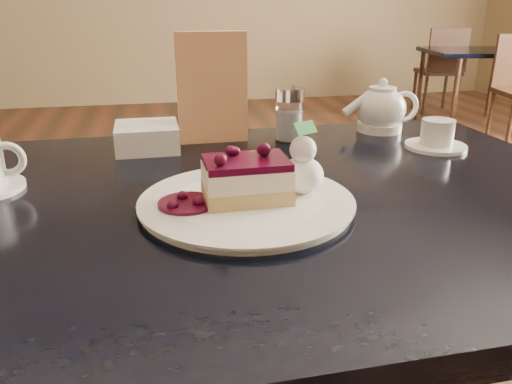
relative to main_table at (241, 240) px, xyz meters
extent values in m
cube|color=black|center=(0.00, 0.00, 0.06)|extent=(1.28, 0.86, 0.04)
cylinder|color=#542F1C|center=(0.57, 0.37, -0.34)|extent=(0.05, 0.05, 0.75)
cylinder|color=white|center=(0.00, -0.05, 0.09)|extent=(0.32, 0.32, 0.01)
cube|color=tan|center=(0.00, -0.05, 0.11)|extent=(0.13, 0.09, 0.02)
cube|color=white|center=(0.00, -0.05, 0.13)|extent=(0.13, 0.09, 0.03)
cube|color=black|center=(0.00, -0.05, 0.15)|extent=(0.12, 0.09, 0.01)
ellipsoid|color=white|center=(0.09, -0.04, 0.12)|extent=(0.07, 0.07, 0.06)
cylinder|color=black|center=(-0.09, -0.06, 0.10)|extent=(0.08, 0.08, 0.01)
torus|color=white|center=(-0.37, 0.10, 0.13)|extent=(0.06, 0.01, 0.06)
cylinder|color=white|center=(0.45, 0.18, 0.09)|extent=(0.13, 0.13, 0.01)
cylinder|color=white|center=(0.45, 0.18, 0.12)|extent=(0.07, 0.07, 0.05)
ellipsoid|color=white|center=(0.40, 0.34, 0.13)|extent=(0.12, 0.12, 0.10)
cylinder|color=white|center=(0.40, 0.34, 0.19)|extent=(0.06, 0.06, 0.01)
cylinder|color=white|center=(0.32, 0.34, 0.13)|extent=(0.06, 0.02, 0.05)
cube|color=beige|center=(0.00, 0.33, 0.20)|extent=(0.15, 0.03, 0.23)
cylinder|color=white|center=(0.16, 0.30, 0.13)|extent=(0.06, 0.06, 0.09)
cylinder|color=silver|center=(0.16, 0.30, 0.19)|extent=(0.06, 0.06, 0.03)
cube|color=white|center=(-0.14, 0.30, 0.11)|extent=(0.13, 0.13, 0.05)
cube|color=black|center=(2.74, 3.31, -0.05)|extent=(1.02, 0.87, 0.04)
cylinder|color=#542F1C|center=(2.36, 3.02, -0.39)|extent=(0.04, 0.04, 0.64)
cylinder|color=#542F1C|center=(2.36, 3.60, -0.39)|extent=(0.04, 0.04, 0.64)
cylinder|color=#542F1C|center=(3.13, 3.60, -0.39)|extent=(0.04, 0.04, 0.64)
camera|label=1|loc=(-0.13, -0.74, 0.38)|focal=35.00mm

